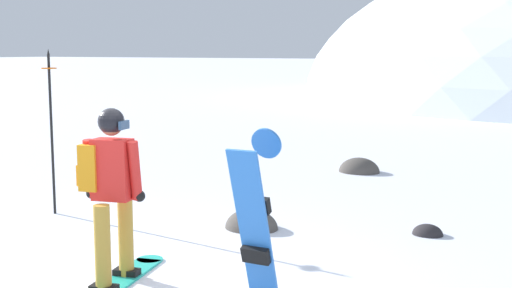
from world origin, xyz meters
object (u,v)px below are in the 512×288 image
at_px(rock_mid, 359,172).
at_px(rock_small, 428,235).
at_px(rock_dark, 251,228).
at_px(snowboarder_main, 110,192).
at_px(piste_marker_near, 51,122).
at_px(spare_snowboard, 256,221).

bearing_deg(rock_mid, rock_small, -60.05).
bearing_deg(rock_dark, rock_small, 19.45).
bearing_deg(rock_dark, snowboarder_main, -95.06).
relative_size(piste_marker_near, rock_dark, 3.26).
bearing_deg(rock_small, spare_snowboard, -103.43).
height_order(rock_dark, rock_mid, rock_mid).
height_order(spare_snowboard, rock_small, spare_snowboard).
distance_m(snowboarder_main, spare_snowboard, 1.53).
relative_size(spare_snowboard, rock_dark, 2.29).
bearing_deg(piste_marker_near, rock_dark, 11.33).
bearing_deg(rock_mid, snowboarder_main, -91.16).
distance_m(spare_snowboard, rock_dark, 2.86).
height_order(piste_marker_near, rock_small, piste_marker_near).
bearing_deg(rock_dark, spare_snowboard, -61.41).
bearing_deg(rock_small, rock_mid, 119.95).
height_order(spare_snowboard, rock_mid, spare_snowboard).
xyz_separation_m(spare_snowboard, piste_marker_near, (-4.10, 1.85, 0.47)).
height_order(spare_snowboard, rock_dark, spare_snowboard).
bearing_deg(spare_snowboard, rock_small, 76.57).
distance_m(spare_snowboard, rock_small, 3.32).
relative_size(snowboarder_main, rock_mid, 2.37).
bearing_deg(spare_snowboard, snowboarder_main, -178.16).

